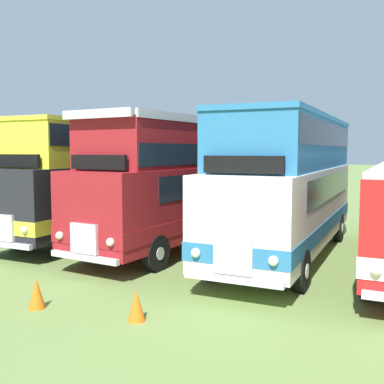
# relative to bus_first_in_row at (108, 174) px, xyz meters

# --- Properties ---
(ground_plane) EXTENTS (200.00, 200.00, 0.00)m
(ground_plane) POSITION_rel_bus_first_in_row_xyz_m (7.58, -0.15, -2.47)
(ground_plane) COLOR olive
(bus_first_in_row) EXTENTS (3.04, 10.73, 4.49)m
(bus_first_in_row) POSITION_rel_bus_first_in_row_xyz_m (0.00, 0.00, 0.00)
(bus_first_in_row) COLOR black
(bus_first_in_row) RESTS_ON ground
(bus_second_in_row) EXTENTS (2.92, 10.97, 4.52)m
(bus_second_in_row) POSITION_rel_bus_first_in_row_xyz_m (3.80, -0.02, -0.11)
(bus_second_in_row) COLOR maroon
(bus_second_in_row) RESTS_ON ground
(bus_third_in_row) EXTENTS (3.11, 10.49, 4.49)m
(bus_third_in_row) POSITION_rel_bus_first_in_row_xyz_m (7.58, -0.31, -0.00)
(bus_third_in_row) COLOR silver
(bus_third_in_row) RESTS_ON ground
(cone_near_end) EXTENTS (0.36, 0.36, 0.63)m
(cone_near_end) POSITION_rel_bus_first_in_row_xyz_m (6.52, -7.33, -2.15)
(cone_near_end) COLOR orange
(cone_near_end) RESTS_ON ground
(cone_mid_row) EXTENTS (0.36, 0.36, 0.66)m
(cone_mid_row) POSITION_rel_bus_first_in_row_xyz_m (4.19, -7.75, -2.14)
(cone_mid_row) COLOR orange
(cone_mid_row) RESTS_ON ground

